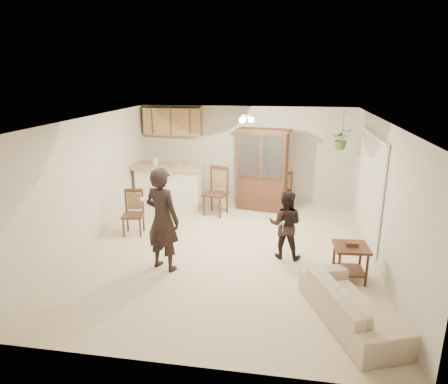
% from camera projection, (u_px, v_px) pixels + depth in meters
% --- Properties ---
extents(floor, '(6.50, 6.50, 0.00)m').
position_uv_depth(floor, '(227.00, 250.00, 7.75)').
color(floor, beige).
rests_on(floor, ground).
extents(ceiling, '(5.50, 6.50, 0.02)m').
position_uv_depth(ceiling, '(227.00, 120.00, 7.04)').
color(ceiling, white).
rests_on(ceiling, wall_back).
extents(wall_back, '(5.50, 0.02, 2.50)m').
position_uv_depth(wall_back, '(246.00, 155.00, 10.47)').
color(wall_back, beige).
rests_on(wall_back, ground).
extents(wall_front, '(5.50, 0.02, 2.50)m').
position_uv_depth(wall_front, '(180.00, 269.00, 4.32)').
color(wall_front, beige).
rests_on(wall_front, ground).
extents(wall_left, '(0.02, 6.50, 2.50)m').
position_uv_depth(wall_left, '(88.00, 182.00, 7.82)').
color(wall_left, beige).
rests_on(wall_left, ground).
extents(wall_right, '(0.02, 6.50, 2.50)m').
position_uv_depth(wall_right, '(382.00, 195.00, 6.97)').
color(wall_right, beige).
rests_on(wall_right, ground).
extents(breakfast_bar, '(1.60, 0.55, 1.00)m').
position_uv_depth(breakfast_bar, '(169.00, 188.00, 10.12)').
color(breakfast_bar, white).
rests_on(breakfast_bar, floor).
extents(bar_top, '(1.75, 0.70, 0.08)m').
position_uv_depth(bar_top, '(168.00, 167.00, 9.96)').
color(bar_top, tan).
rests_on(bar_top, breakfast_bar).
extents(upper_cabinets, '(1.50, 0.34, 0.70)m').
position_uv_depth(upper_cabinets, '(173.00, 121.00, 10.36)').
color(upper_cabinets, brown).
rests_on(upper_cabinets, wall_back).
extents(vertical_blinds, '(0.06, 2.30, 2.10)m').
position_uv_depth(vertical_blinds, '(369.00, 189.00, 7.87)').
color(vertical_blinds, beige).
rests_on(vertical_blinds, wall_right).
extents(ceiling_fixture, '(0.36, 0.36, 0.20)m').
position_uv_depth(ceiling_fixture, '(245.00, 119.00, 8.18)').
color(ceiling_fixture, '#FFECBF').
rests_on(ceiling_fixture, ceiling).
extents(hanging_plant, '(0.43, 0.37, 0.48)m').
position_uv_depth(hanging_plant, '(342.00, 139.00, 9.14)').
color(hanging_plant, '#335D25').
rests_on(hanging_plant, ceiling).
extents(plant_cord, '(0.01, 0.01, 0.65)m').
position_uv_depth(plant_cord, '(343.00, 125.00, 9.05)').
color(plant_cord, black).
rests_on(plant_cord, ceiling).
extents(sofa, '(1.36, 2.01, 0.73)m').
position_uv_depth(sofa, '(352.00, 298.00, 5.41)').
color(sofa, beige).
rests_on(sofa, floor).
extents(adult, '(0.77, 0.64, 1.80)m').
position_uv_depth(adult, '(162.00, 220.00, 6.77)').
color(adult, black).
rests_on(adult, floor).
extents(child, '(0.72, 0.59, 1.35)m').
position_uv_depth(child, '(285.00, 223.00, 7.27)').
color(child, black).
rests_on(child, floor).
extents(china_hutch, '(1.35, 0.71, 2.02)m').
position_uv_depth(china_hutch, '(263.00, 170.00, 9.84)').
color(china_hutch, '#321C12').
rests_on(china_hutch, floor).
extents(side_table, '(0.59, 0.59, 0.67)m').
position_uv_depth(side_table, '(350.00, 262.00, 6.56)').
color(side_table, '#321C12').
rests_on(side_table, floor).
extents(chair_bar, '(0.48, 0.48, 0.95)m').
position_uv_depth(chair_bar, '(134.00, 222.00, 8.45)').
color(chair_bar, '#321C12').
rests_on(chair_bar, floor).
extents(chair_hutch_left, '(0.62, 0.62, 1.15)m').
position_uv_depth(chair_hutch_left, '(216.00, 201.00, 9.64)').
color(chair_hutch_left, '#321C12').
rests_on(chair_hutch_left, floor).
extents(chair_hutch_right, '(0.57, 0.57, 0.93)m').
position_uv_depth(chair_hutch_right, '(281.00, 196.00, 10.30)').
color(chair_hutch_right, '#321C12').
rests_on(chair_hutch_right, floor).
extents(controller_adult, '(0.10, 0.16, 0.05)m').
position_uv_depth(controller_adult, '(144.00, 199.00, 6.29)').
color(controller_adult, white).
rests_on(controller_adult, adult).
extents(controller_child, '(0.05, 0.11, 0.03)m').
position_uv_depth(controller_child, '(283.00, 223.00, 6.96)').
color(controller_child, white).
rests_on(controller_child, child).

